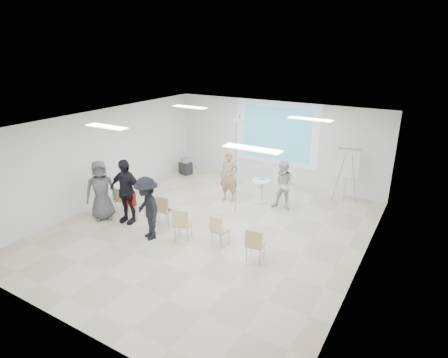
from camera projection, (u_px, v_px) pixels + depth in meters
The scene contains 30 objects.
floor at pixel (209, 231), 10.48m from camera, with size 8.00×9.00×0.10m, color beige.
ceiling at pixel (208, 121), 9.42m from camera, with size 8.00×9.00×0.10m, color white.
wall_back at pixel (276, 142), 13.63m from camera, with size 8.00×0.10×3.00m, color silver.
wall_left at pixel (102, 157), 11.89m from camera, with size 0.10×9.00×3.00m, color silver.
wall_right at pixel (367, 212), 8.01m from camera, with size 0.10×9.00×3.00m, color silver.
projection_halo at pixel (276, 133), 13.46m from camera, with size 3.20×0.01×2.30m, color silver.
projection_image at pixel (276, 133), 13.44m from camera, with size 2.60×0.01×1.90m, color #37A4BC.
pedestal_table at pixel (261, 189), 12.18m from camera, with size 0.77×0.77×0.76m.
player_left at pixel (229, 173), 12.07m from camera, with size 0.69×0.47×1.90m, color tan.
player_right at pixel (284, 183), 11.49m from camera, with size 0.83×0.67×1.73m, color silver.
controller_left at pixel (238, 163), 12.09m from camera, with size 0.04×0.11×0.04m, color white.
controller_right at pixel (282, 170), 11.67m from camera, with size 0.04×0.12×0.04m, color silver.
chair_far_left at pixel (121, 198), 11.32m from camera, with size 0.45×0.47×0.82m.
chair_left_mid at pixel (134, 204), 10.90m from camera, with size 0.42×0.45×0.84m.
chair_left_inner at pixel (165, 209), 10.49m from camera, with size 0.44×0.47×0.91m.
chair_center at pixel (182, 222), 9.69m from camera, with size 0.54×0.56×0.90m.
chair_right_inner at pixel (219, 229), 9.46m from camera, with size 0.46×0.48×0.82m.
chair_right_far at pixel (255, 243), 8.74m from camera, with size 0.46×0.49×0.87m.
red_jacket at pixel (130, 198), 10.70m from camera, with size 0.41×0.09×0.39m, color maroon.
laptop at pixel (167, 209), 10.59m from camera, with size 0.33×0.24×0.03m, color black.
audience_left at pixel (125, 187), 10.57m from camera, with size 1.26×0.76×2.17m, color black.
audience_mid at pixel (147, 204), 9.68m from camera, with size 1.26×0.69×1.95m, color black.
audience_outer at pixel (101, 187), 10.80m from camera, with size 0.97×0.64×1.99m, color #525156.
flipchart_easel at pixel (348, 163), 11.80m from camera, with size 0.78×0.60×1.83m.
av_cart at pixel (186, 167), 14.78m from camera, with size 0.53×0.46×0.68m.
ceiling_projector at pixel (239, 125), 10.70m from camera, with size 0.30×0.25×3.00m.
fluor_panel_nw at pixel (190, 107), 12.03m from camera, with size 1.20×0.30×0.02m, color white.
fluor_panel_ne at pixel (310, 119), 10.11m from camera, with size 1.20×0.30×0.02m, color white.
fluor_panel_sw at pixel (107, 127), 9.20m from camera, with size 1.20×0.30×0.02m, color white.
fluor_panel_se at pixel (252, 149), 7.28m from camera, with size 1.20×0.30×0.02m, color white.
Camera 1 is at (5.13, -7.83, 4.90)m, focal length 30.00 mm.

